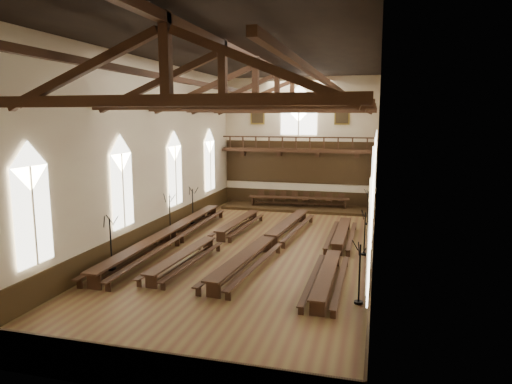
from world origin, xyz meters
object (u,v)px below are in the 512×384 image
at_px(refectory_row_d, 335,251).
at_px(candelabrum_left_near, 111,253).
at_px(high_table, 298,199).
at_px(candelabrum_left_far, 193,213).
at_px(candelabrum_right_near, 359,285).
at_px(refectory_row_a, 168,234).
at_px(refectory_row_b, 215,237).
at_px(candelabrum_right_far, 368,214).
at_px(candelabrum_left_mid, 170,224).
at_px(dais, 298,208).
at_px(candelabrum_right_mid, 364,241).
at_px(refectory_row_c, 270,240).

relative_size(refectory_row_d, candelabrum_left_near, 5.38).
bearing_deg(refectory_row_d, high_table, 107.83).
relative_size(candelabrum_left_far, candelabrum_right_near, 1.01).
relative_size(refectory_row_a, refectory_row_b, 1.08).
distance_m(refectory_row_d, candelabrum_right_far, 8.37).
distance_m(candelabrum_left_far, candelabrum_right_far, 11.44).
xyz_separation_m(refectory_row_a, candelabrum_left_mid, (-0.58, 1.45, 0.21)).
bearing_deg(dais, candelabrum_right_far, -36.38).
relative_size(candelabrum_left_near, candelabrum_right_mid, 1.09).
distance_m(high_table, candelabrum_left_mid, 11.62).
relative_size(candelabrum_left_near, candelabrum_right_far, 1.10).
height_order(refectory_row_d, candelabrum_right_far, candelabrum_right_far).
bearing_deg(refectory_row_c, refectory_row_d, -15.28).
height_order(refectory_row_a, refectory_row_d, refectory_row_a).
distance_m(candelabrum_left_near, candelabrum_left_far, 9.53).
xyz_separation_m(refectory_row_a, refectory_row_d, (9.19, -0.64, -0.08)).
distance_m(refectory_row_b, candelabrum_left_mid, 3.46).
relative_size(dais, candelabrum_left_mid, 4.43).
relative_size(refectory_row_b, candelabrum_left_near, 5.37).
height_order(high_table, candelabrum_right_mid, candelabrum_right_mid).
height_order(dais, candelabrum_left_near, candelabrum_left_near).
xyz_separation_m(refectory_row_a, candelabrum_right_near, (10.52, -5.70, 0.16)).
xyz_separation_m(dais, candelabrum_right_near, (5.23, -17.17, 0.64)).
bearing_deg(candelabrum_left_far, high_table, 48.43).
xyz_separation_m(dais, candelabrum_left_near, (-5.87, -16.15, 0.68)).
distance_m(refectory_row_d, candelabrum_left_near, 10.57).
bearing_deg(candelabrum_right_far, candelabrum_left_near, -132.06).
distance_m(refectory_row_b, candelabrum_right_far, 10.81).
bearing_deg(dais, refectory_row_b, -103.26).
distance_m(refectory_row_d, dais, 12.73).
height_order(dais, candelabrum_right_far, candelabrum_right_far).
xyz_separation_m(refectory_row_a, refectory_row_c, (5.68, 0.32, -0.02)).
relative_size(refectory_row_b, refectory_row_c, 0.94).
relative_size(refectory_row_d, candelabrum_left_mid, 5.34).
distance_m(refectory_row_b, dais, 11.56).
bearing_deg(candelabrum_left_near, high_table, 70.02).
bearing_deg(refectory_row_a, refectory_row_d, -3.99).
relative_size(refectory_row_c, refectory_row_d, 1.06).
height_order(refectory_row_c, candelabrum_left_near, candelabrum_left_near).
xyz_separation_m(refectory_row_d, dais, (-3.90, 12.11, -0.40)).
relative_size(refectory_row_d, candelabrum_left_far, 5.59).
xyz_separation_m(refectory_row_b, candelabrum_left_far, (-3.22, 4.63, 0.26)).
height_order(refectory_row_a, candelabrum_right_mid, candelabrum_right_mid).
height_order(refectory_row_a, candelabrum_right_far, candelabrum_right_far).
bearing_deg(refectory_row_b, candelabrum_left_mid, 159.19).
relative_size(dais, candelabrum_right_near, 4.69).
bearing_deg(high_table, candelabrum_right_mid, -64.20).
height_order(refectory_row_c, candelabrum_right_near, candelabrum_right_near).
xyz_separation_m(high_table, candelabrum_right_far, (5.23, -3.85, -0.10)).
bearing_deg(refectory_row_d, candelabrum_left_mid, 167.94).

